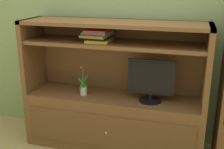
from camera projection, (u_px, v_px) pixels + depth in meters
name	position (u px, v px, depth m)	size (l,w,h in m)	color
painted_rear_wall	(122.00, 14.00, 3.05)	(6.00, 0.10, 2.80)	#8C9E6B
media_console	(113.00, 108.00, 3.02)	(1.86, 0.52, 1.36)	brown
tv_monitor	(151.00, 80.00, 2.78)	(0.46, 0.23, 0.43)	black
potted_plant	(84.00, 90.00, 2.99)	(0.11, 0.13, 0.32)	beige
magazine_stack	(98.00, 35.00, 2.82)	(0.28, 0.35, 0.12)	gold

